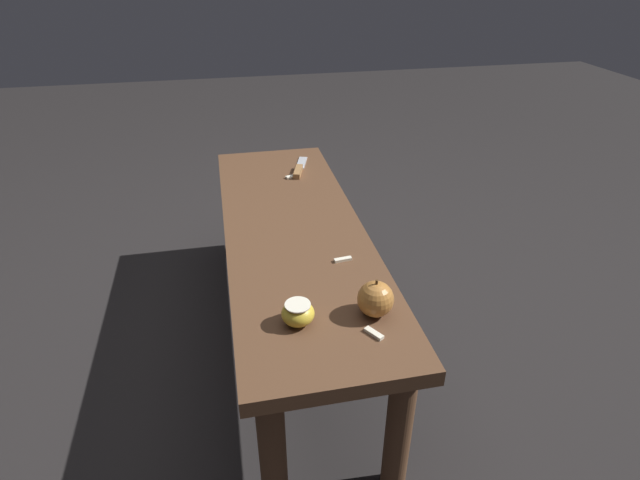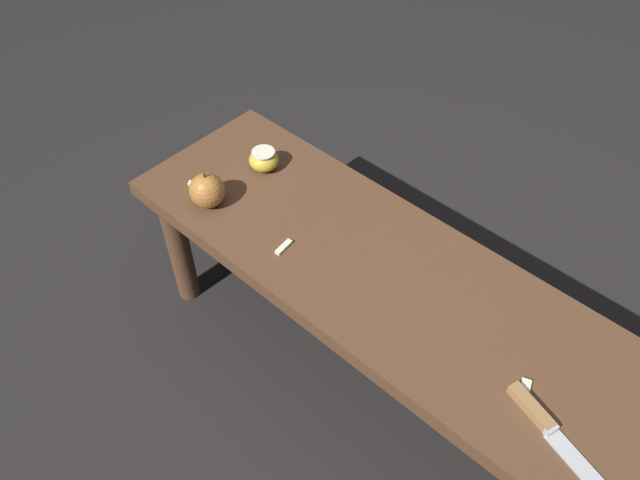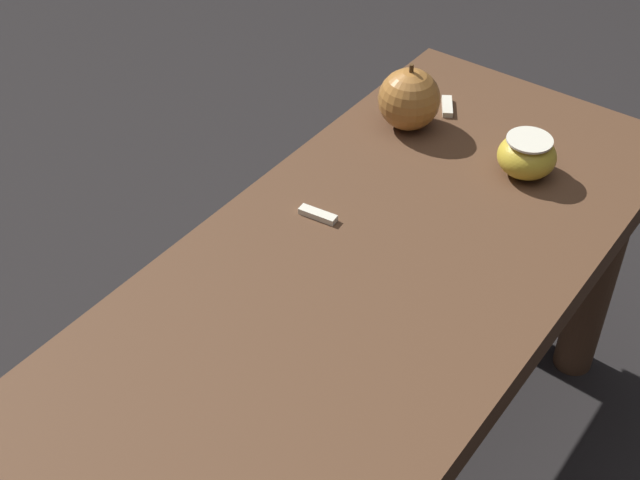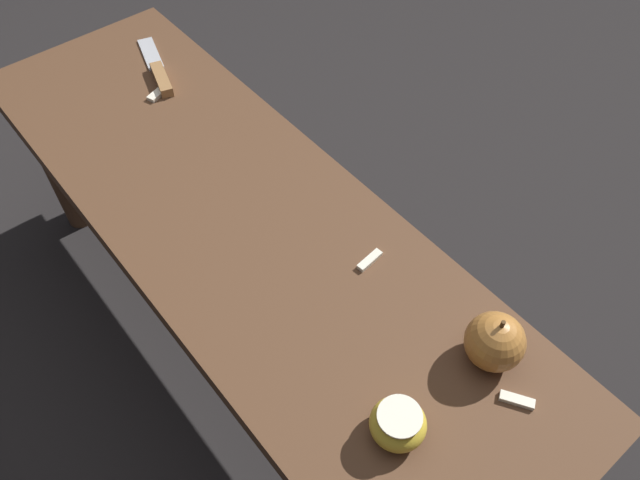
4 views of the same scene
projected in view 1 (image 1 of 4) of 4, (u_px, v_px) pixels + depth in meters
ground_plane at (297, 337)px, 1.74m from camera, size 8.00×8.00×0.00m
wooden_bench at (294, 246)px, 1.55m from camera, size 1.31×0.42×0.44m
knife at (299, 169)px, 1.88m from camera, size 0.21×0.09×0.02m
apple_whole at (375, 299)px, 1.14m from camera, size 0.08×0.08×0.10m
apple_cut at (298, 313)px, 1.12m from camera, size 0.08×0.08×0.05m
apple_slice_near_knife at (343, 259)px, 1.35m from camera, size 0.02×0.05×0.01m
apple_slice_center at (292, 177)px, 1.83m from camera, size 0.03×0.05×0.01m
apple_slice_near_bowl at (374, 333)px, 1.10m from camera, size 0.05×0.04×0.01m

